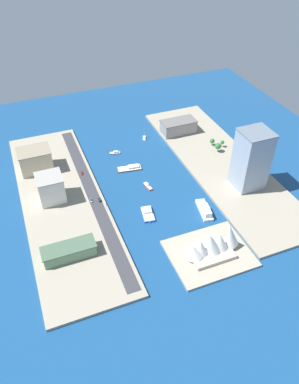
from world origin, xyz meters
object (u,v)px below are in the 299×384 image
at_px(opera_landmark, 213,244).
at_px(tower_tall_glass, 251,159).
at_px(tugboat_red, 148,186).
at_px(terminal_long_green, 69,251).
at_px(pickup_red, 82,173).
at_px(hotel_broad_white, 51,188).
at_px(traffic_light_waterfront, 106,206).
at_px(carpark_squat_concrete, 178,127).
at_px(sailboat_small_white, 144,138).
at_px(suv_black, 100,200).
at_px(barge_flat_brown, 131,168).
at_px(yacht_sleek_gray, 115,153).
at_px(catamaran_blue, 148,213).
at_px(ferry_white_commuter, 205,210).
at_px(sedan_silver, 91,201).
at_px(office_block_beige, 35,160).

bearing_deg(opera_landmark, tower_tall_glass, -138.98).
bearing_deg(tugboat_red, terminal_long_green, 34.06).
distance_m(pickup_red, opera_landmark, 150.88).
bearing_deg(hotel_broad_white, traffic_light_waterfront, 142.35).
bearing_deg(traffic_light_waterfront, carpark_squat_concrete, -139.69).
height_order(sailboat_small_white, suv_black, sailboat_small_white).
bearing_deg(traffic_light_waterfront, barge_flat_brown, -127.66).
height_order(tugboat_red, pickup_red, pickup_red).
bearing_deg(yacht_sleek_gray, terminal_long_green, 58.76).
bearing_deg(yacht_sleek_gray, traffic_light_waterfront, 67.98).
xyz_separation_m(barge_flat_brown, suv_black, (42.34, 38.28, 2.11)).
xyz_separation_m(catamaran_blue, sailboat_small_white, (-41.47, -116.51, -0.67)).
bearing_deg(yacht_sleek_gray, pickup_red, 30.74).
distance_m(barge_flat_brown, pickup_red, 48.52).
height_order(carpark_squat_concrete, hotel_broad_white, hotel_broad_white).
height_order(ferry_white_commuter, yacht_sleek_gray, ferry_white_commuter).
bearing_deg(traffic_light_waterfront, catamaran_blue, 152.32).
height_order(yacht_sleek_gray, sedan_silver, sedan_silver).
bearing_deg(tugboat_red, sailboat_small_white, -108.78).
bearing_deg(traffic_light_waterfront, suv_black, -79.26).
xyz_separation_m(carpark_squat_concrete, tower_tall_glass, (-19.68, 109.18, 20.86)).
relative_size(catamaran_blue, sailboat_small_white, 1.63).
bearing_deg(tugboat_red, carpark_squat_concrete, -131.12).
distance_m(ferry_white_commuter, opera_landmark, 47.15).
xyz_separation_m(sailboat_small_white, office_block_beige, (119.85, 18.35, 12.79)).
height_order(terminal_long_green, opera_landmark, opera_landmark).
bearing_deg(ferry_white_commuter, traffic_light_waterfront, -22.49).
distance_m(carpark_squat_concrete, pickup_red, 125.84).
relative_size(suv_black, sedan_silver, 1.14).
bearing_deg(sailboat_small_white, ferry_white_commuter, 92.37).
xyz_separation_m(tugboat_red, suv_black, (47.82, 5.30, 2.22)).
height_order(sailboat_small_white, tower_tall_glass, tower_tall_glass).
distance_m(hotel_broad_white, opera_landmark, 147.77).
relative_size(carpark_squat_concrete, pickup_red, 7.59).
xyz_separation_m(yacht_sleek_gray, traffic_light_waterfront, (33.60, 83.09, 5.67)).
distance_m(catamaran_blue, suv_black, 45.28).
relative_size(sailboat_small_white, opera_landmark, 0.28).
height_order(ferry_white_commuter, hotel_broad_white, hotel_broad_white).
distance_m(tugboat_red, yacht_sleek_gray, 65.53).
bearing_deg(pickup_red, traffic_light_waterfront, 98.01).
bearing_deg(office_block_beige, carpark_squat_concrete, -175.20).
relative_size(yacht_sleek_gray, sailboat_small_white, 0.94).
xyz_separation_m(catamaran_blue, office_block_beige, (78.38, -98.16, 12.12)).
distance_m(carpark_squat_concrete, opera_landmark, 177.98).
distance_m(sailboat_small_white, tower_tall_glass, 131.78).
xyz_separation_m(ferry_white_commuter, sailboat_small_white, (5.49, -132.47, -2.04)).
bearing_deg(barge_flat_brown, yacht_sleek_gray, -78.83).
bearing_deg(office_block_beige, yacht_sleek_gray, -178.97).
height_order(hotel_broad_white, pickup_red, hotel_broad_white).
relative_size(barge_flat_brown, sailboat_small_white, 1.97).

